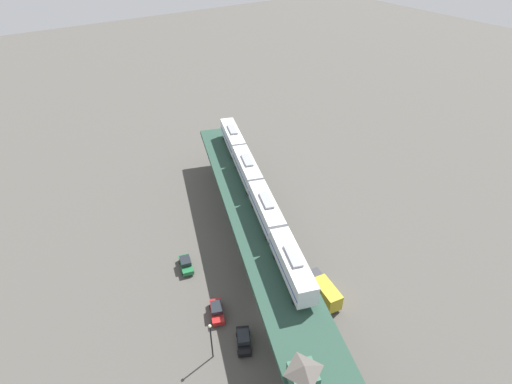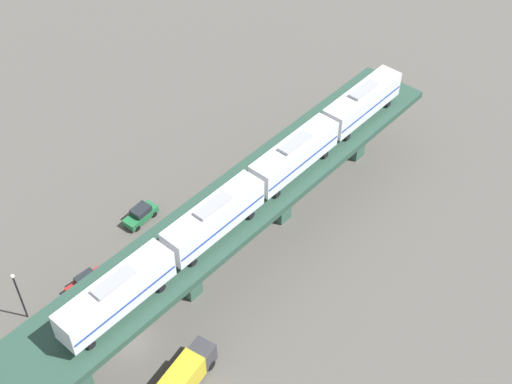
% 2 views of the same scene
% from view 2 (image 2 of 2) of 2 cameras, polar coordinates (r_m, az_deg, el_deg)
% --- Properties ---
extents(ground_plane, '(400.00, 400.00, 0.00)m').
position_cam_2_polar(ground_plane, '(75.33, -9.88, -11.78)').
color(ground_plane, '#4C4944').
extents(elevated_viaduct, '(37.91, 89.72, 8.12)m').
position_cam_2_polar(elevated_viaduct, '(69.79, -10.45, -8.50)').
color(elevated_viaduct, '#244135').
rests_on(elevated_viaduct, ground).
extents(subway_train, '(18.87, 48.00, 4.45)m').
position_cam_2_polar(subway_train, '(73.87, 0.00, 0.58)').
color(subway_train, silver).
rests_on(subway_train, elevated_viaduct).
extents(street_car_green, '(2.86, 4.71, 1.89)m').
position_cam_2_polar(street_car_green, '(85.44, -9.21, -1.77)').
color(street_car_green, '#1E6638').
rests_on(street_car_green, ground).
extents(street_car_red, '(3.34, 4.75, 1.89)m').
position_cam_2_polar(street_car_red, '(79.75, -13.42, -7.07)').
color(street_car_red, '#AD1E1E').
rests_on(street_car_red, ground).
extents(street_car_black, '(3.66, 4.73, 1.89)m').
position_cam_2_polar(street_car_black, '(76.67, -15.54, -10.61)').
color(street_car_black, black).
rests_on(street_car_black, ground).
extents(delivery_truck, '(3.36, 7.47, 3.20)m').
position_cam_2_polar(delivery_truck, '(70.56, -5.63, -14.31)').
color(delivery_truck, '#333338').
rests_on(delivery_truck, ground).
extents(street_lamp, '(0.44, 0.44, 6.94)m').
position_cam_2_polar(street_lamp, '(76.67, -18.46, -7.64)').
color(street_lamp, black).
rests_on(street_lamp, ground).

